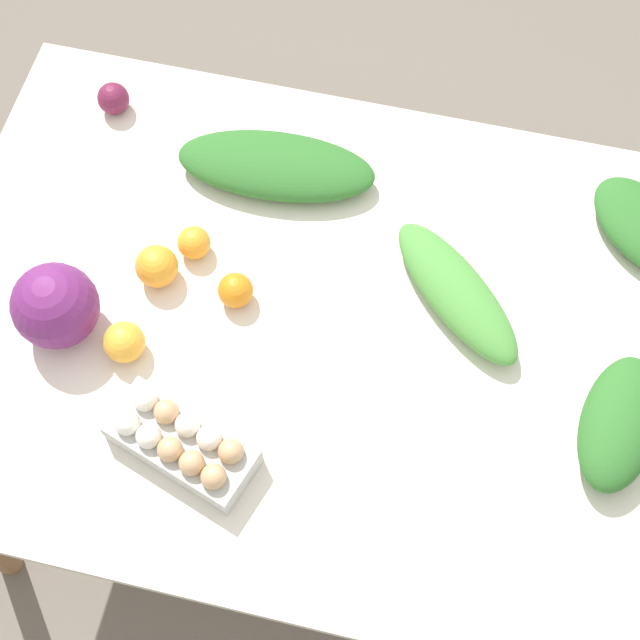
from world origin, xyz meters
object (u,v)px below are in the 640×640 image
(beet_root, at_px, (113,99))
(orange_3, at_px, (194,243))
(orange_2, at_px, (124,342))
(greens_bunch_scallion, at_px, (619,423))
(orange_1, at_px, (236,290))
(cabbage_purple, at_px, (55,306))
(greens_bunch_kale, at_px, (276,166))
(egg_carton, at_px, (181,442))
(greens_bunch_beet_tops, at_px, (456,292))
(orange_0, at_px, (157,266))

(beet_root, bearing_deg, orange_3, -48.38)
(orange_2, height_order, orange_3, orange_2)
(greens_bunch_scallion, distance_m, orange_1, 0.73)
(greens_bunch_scallion, distance_m, orange_2, 0.89)
(orange_1, xyz_separation_m, orange_3, (-0.11, 0.08, -0.00))
(cabbage_purple, xyz_separation_m, greens_bunch_kale, (0.30, 0.41, -0.04))
(cabbage_purple, bearing_deg, egg_carton, -32.71)
(cabbage_purple, distance_m, greens_bunch_scallion, 1.02)
(greens_bunch_beet_tops, relative_size, orange_0, 4.23)
(greens_bunch_kale, bearing_deg, greens_bunch_beet_tops, -26.68)
(cabbage_purple, height_order, greens_bunch_kale, cabbage_purple)
(orange_2, bearing_deg, orange_0, 86.05)
(orange_1, bearing_deg, greens_bunch_beet_tops, 12.34)
(beet_root, height_order, orange_1, same)
(greens_bunch_beet_tops, bearing_deg, egg_carton, -136.27)
(egg_carton, xyz_separation_m, orange_0, (-0.15, 0.32, -0.00))
(egg_carton, bearing_deg, greens_bunch_beet_tops, -117.65)
(greens_bunch_scallion, bearing_deg, egg_carton, -164.45)
(cabbage_purple, height_order, greens_bunch_scallion, cabbage_purple)
(greens_bunch_kale, xyz_separation_m, orange_3, (-0.11, -0.21, -0.00))
(orange_3, bearing_deg, orange_0, -126.50)
(egg_carton, height_order, greens_bunch_scallion, egg_carton)
(orange_0, bearing_deg, cabbage_purple, -135.79)
(egg_carton, xyz_separation_m, greens_bunch_kale, (0.02, 0.60, -0.01))
(egg_carton, height_order, greens_bunch_beet_tops, egg_carton)
(cabbage_purple, bearing_deg, orange_3, 47.04)
(greens_bunch_beet_tops, distance_m, orange_1, 0.41)
(greens_bunch_beet_tops, bearing_deg, orange_2, -157.41)
(greens_bunch_scallion, relative_size, orange_0, 3.20)
(greens_bunch_beet_tops, xyz_separation_m, orange_1, (-0.40, -0.09, -0.00))
(greens_bunch_scallion, xyz_separation_m, greens_bunch_beet_tops, (-0.32, 0.19, -0.01))
(egg_carton, bearing_deg, orange_0, -47.00)
(greens_bunch_kale, relative_size, beet_root, 6.03)
(orange_1, bearing_deg, greens_bunch_scallion, -8.34)
(greens_bunch_kale, distance_m, greens_bunch_beet_tops, 0.44)
(egg_carton, xyz_separation_m, beet_root, (-0.36, 0.68, -0.01))
(greens_bunch_beet_tops, relative_size, orange_1, 5.15)
(greens_bunch_kale, bearing_deg, beet_root, 166.65)
(beet_root, height_order, orange_0, orange_0)
(orange_3, bearing_deg, cabbage_purple, -132.96)
(greens_bunch_scallion, relative_size, orange_3, 4.07)
(greens_bunch_beet_tops, height_order, orange_3, greens_bunch_beet_tops)
(cabbage_purple, bearing_deg, greens_bunch_scallion, 1.09)
(greens_bunch_beet_tops, relative_size, orange_3, 5.38)
(greens_bunch_kale, xyz_separation_m, orange_2, (-0.17, -0.44, 0.00))
(egg_carton, relative_size, orange_1, 4.23)
(greens_bunch_beet_tops, bearing_deg, orange_1, -167.66)
(egg_carton, xyz_separation_m, orange_1, (0.01, 0.31, -0.01))
(cabbage_purple, height_order, orange_3, cabbage_purple)
(egg_carton, bearing_deg, greens_bunch_kale, -73.00)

